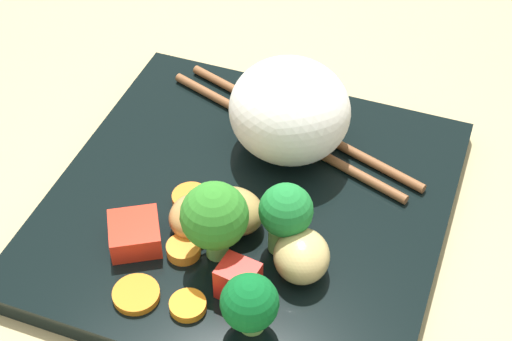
{
  "coord_description": "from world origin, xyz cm",
  "views": [
    {
      "loc": [
        -33.45,
        -13.78,
        39.76
      ],
      "look_at": [
        0.88,
        -0.22,
        3.48
      ],
      "focal_mm": 55.3,
      "sensor_mm": 36.0,
      "label": 1
    }
  ],
  "objects_px": {
    "square_plate": "(248,207)",
    "chopstick_pair": "(294,130)",
    "rice_mound": "(290,110)",
    "broccoli_floret_2": "(250,304)",
    "carrot_slice_2": "(136,294)"
  },
  "relations": [
    {
      "from": "square_plate",
      "to": "chopstick_pair",
      "type": "distance_m",
      "value": 0.08
    },
    {
      "from": "rice_mound",
      "to": "broccoli_floret_2",
      "type": "height_order",
      "value": "rice_mound"
    },
    {
      "from": "rice_mound",
      "to": "broccoli_floret_2",
      "type": "distance_m",
      "value": 0.16
    },
    {
      "from": "rice_mound",
      "to": "chopstick_pair",
      "type": "xyz_separation_m",
      "value": [
        0.02,
        0.0,
        -0.03
      ]
    },
    {
      "from": "rice_mound",
      "to": "carrot_slice_2",
      "type": "relative_size",
      "value": 3.07
    },
    {
      "from": "square_plate",
      "to": "rice_mound",
      "type": "bearing_deg",
      "value": -6.82
    },
    {
      "from": "rice_mound",
      "to": "carrot_slice_2",
      "type": "bearing_deg",
      "value": 166.03
    },
    {
      "from": "carrot_slice_2",
      "to": "chopstick_pair",
      "type": "height_order",
      "value": "chopstick_pair"
    },
    {
      "from": "square_plate",
      "to": "broccoli_floret_2",
      "type": "distance_m",
      "value": 0.11
    },
    {
      "from": "square_plate",
      "to": "broccoli_floret_2",
      "type": "xyz_separation_m",
      "value": [
        -0.09,
        -0.04,
        0.03
      ]
    },
    {
      "from": "square_plate",
      "to": "chopstick_pair",
      "type": "relative_size",
      "value": 1.26
    },
    {
      "from": "square_plate",
      "to": "chopstick_pair",
      "type": "bearing_deg",
      "value": -4.77
    },
    {
      "from": "broccoli_floret_2",
      "to": "chopstick_pair",
      "type": "distance_m",
      "value": 0.17
    },
    {
      "from": "chopstick_pair",
      "to": "carrot_slice_2",
      "type": "bearing_deg",
      "value": 95.46
    },
    {
      "from": "carrot_slice_2",
      "to": "broccoli_floret_2",
      "type": "bearing_deg",
      "value": -87.04
    }
  ]
}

